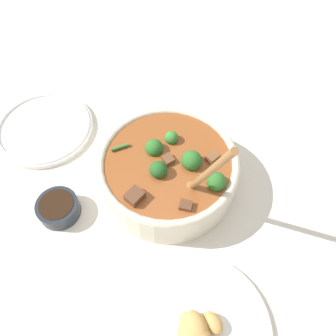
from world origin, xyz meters
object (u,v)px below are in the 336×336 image
stew_bowl (168,170)px  empty_plate (44,128)px  condiment_bowl (58,208)px  food_plate (194,331)px

stew_bowl → empty_plate: 0.33m
stew_bowl → empty_plate: (-0.31, -0.10, -0.04)m
stew_bowl → condiment_bowl: stew_bowl is taller
food_plate → stew_bowl: bearing=142.4°
stew_bowl → food_plate: bearing=-37.6°
stew_bowl → condiment_bowl: (-0.11, -0.20, -0.03)m
empty_plate → food_plate: food_plate is taller
stew_bowl → food_plate: (0.23, -0.18, -0.04)m
empty_plate → food_plate: 0.55m
stew_bowl → condiment_bowl: size_ratio=3.43×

